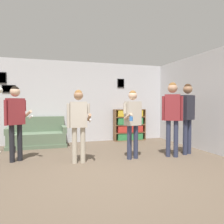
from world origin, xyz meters
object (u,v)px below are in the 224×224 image
(bookshelf, at_px, (129,125))
(person_player_foreground_left, at_px, (15,115))
(person_watcher_holding_cup, at_px, (133,117))
(person_spectator_near_bookshelf, at_px, (172,111))
(couch, at_px, (37,137))
(bottle_on_floor, at_px, (14,149))
(person_spectator_far_right, at_px, (187,111))
(person_player_foreground_center, at_px, (79,119))

(bookshelf, bearing_deg, person_player_foreground_left, -151.80)
(person_watcher_holding_cup, height_order, person_spectator_near_bookshelf, person_spectator_near_bookshelf)
(couch, relative_size, person_player_foreground_left, 1.01)
(person_spectator_near_bookshelf, distance_m, bottle_on_floor, 4.21)
(person_watcher_holding_cup, xyz_separation_m, person_spectator_far_right, (1.51, 0.02, 0.14))
(person_watcher_holding_cup, height_order, bottle_on_floor, person_watcher_holding_cup)
(bookshelf, height_order, person_spectator_far_right, person_spectator_far_right)
(person_player_foreground_center, distance_m, bottle_on_floor, 2.29)
(couch, relative_size, person_watcher_holding_cup, 1.06)
(person_player_foreground_center, distance_m, person_spectator_near_bookshelf, 2.26)
(person_player_foreground_left, xyz_separation_m, person_player_foreground_center, (1.32, -0.54, -0.07))
(couch, bearing_deg, person_watcher_holding_cup, -45.45)
(couch, bearing_deg, bottle_on_floor, -128.87)
(couch, distance_m, bookshelf, 3.09)
(person_player_foreground_left, xyz_separation_m, person_spectator_near_bookshelf, (3.58, -0.67, 0.09))
(person_spectator_far_right, height_order, bottle_on_floor, person_spectator_far_right)
(person_player_foreground_center, bearing_deg, person_spectator_near_bookshelf, -3.09)
(bookshelf, bearing_deg, couch, -176.34)
(person_watcher_holding_cup, bearing_deg, person_spectator_far_right, 0.63)
(bookshelf, xyz_separation_m, person_spectator_near_bookshelf, (0.10, -2.53, 0.58))
(person_player_foreground_center, relative_size, person_watcher_holding_cup, 0.99)
(couch, height_order, person_spectator_far_right, person_spectator_far_right)
(couch, xyz_separation_m, bottle_on_floor, (-0.56, -0.70, -0.20))
(person_player_foreground_center, bearing_deg, person_watcher_holding_cup, -0.51)
(couch, relative_size, person_spectator_near_bookshelf, 0.94)
(couch, distance_m, bottle_on_floor, 0.91)
(person_spectator_near_bookshelf, bearing_deg, bookshelf, 92.32)
(bookshelf, distance_m, person_spectator_far_right, 2.55)
(person_player_foreground_left, bearing_deg, person_player_foreground_center, -22.35)
(couch, height_order, person_player_foreground_left, person_player_foreground_left)
(person_player_foreground_left, xyz_separation_m, person_spectator_far_right, (4.10, -0.54, 0.08))
(person_player_foreground_center, relative_size, bottle_on_floor, 6.45)
(person_watcher_holding_cup, bearing_deg, person_player_foreground_left, 167.89)
(person_watcher_holding_cup, xyz_separation_m, person_spectator_near_bookshelf, (0.99, -0.11, 0.15))
(couch, distance_m, person_spectator_far_right, 4.39)
(person_watcher_holding_cup, distance_m, person_spectator_far_right, 1.52)
(person_watcher_holding_cup, relative_size, person_spectator_near_bookshelf, 0.89)
(person_player_foreground_center, bearing_deg, person_player_foreground_left, 157.65)
(couch, height_order, person_player_foreground_center, person_player_foreground_center)
(person_spectator_far_right, bearing_deg, bottle_on_floor, 160.48)
(person_spectator_near_bookshelf, bearing_deg, bottle_on_floor, 156.33)
(bookshelf, xyz_separation_m, person_player_foreground_center, (-2.15, -2.41, 0.43))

